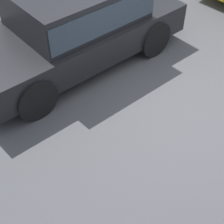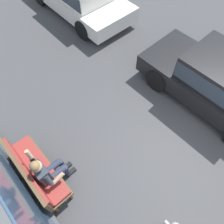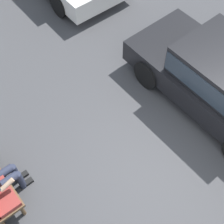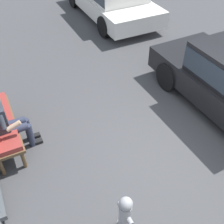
% 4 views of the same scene
% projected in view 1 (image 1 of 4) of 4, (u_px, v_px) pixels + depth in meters
% --- Properties ---
extents(ground_plane, '(60.00, 60.00, 0.00)m').
position_uv_depth(ground_plane, '(168.00, 103.00, 5.66)').
color(ground_plane, '#424244').
extents(parked_car_mid, '(4.16, 1.91, 1.44)m').
position_uv_depth(parked_car_mid, '(74.00, 22.00, 5.97)').
color(parked_car_mid, black).
rests_on(parked_car_mid, ground_plane).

